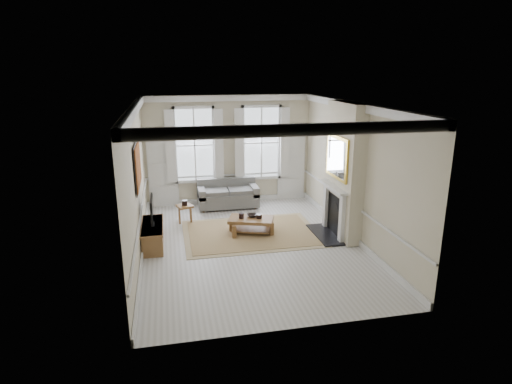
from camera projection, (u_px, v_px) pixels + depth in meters
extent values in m
plane|color=#B7B5AD|center=(251.00, 245.00, 10.50)|extent=(7.20, 7.20, 0.00)
plane|color=white|center=(250.00, 104.00, 9.55)|extent=(7.20, 7.20, 0.00)
plane|color=beige|center=(228.00, 150.00, 13.40)|extent=(5.20, 0.00, 5.20)
plane|color=beige|center=(136.00, 184.00, 9.51)|extent=(0.00, 7.20, 7.20)
plane|color=beige|center=(354.00, 172.00, 10.53)|extent=(0.00, 7.20, 7.20)
cube|color=silver|center=(163.00, 170.00, 13.12)|extent=(0.90, 0.08, 2.30)
cube|color=silver|center=(291.00, 164.00, 13.92)|extent=(0.90, 0.08, 2.30)
cube|color=#B0621E|center=(137.00, 165.00, 9.70)|extent=(0.05, 1.66, 1.06)
cube|color=beige|center=(344.00, 171.00, 10.69)|extent=(0.35, 1.70, 3.38)
cube|color=black|center=(325.00, 235.00, 11.07)|extent=(0.55, 1.50, 0.05)
cube|color=silver|center=(342.00, 221.00, 10.44)|extent=(0.10, 0.18, 1.15)
cube|color=silver|center=(326.00, 207.00, 11.47)|extent=(0.10, 0.18, 1.15)
cube|color=silver|center=(333.00, 187.00, 10.74)|extent=(0.20, 1.45, 0.06)
cube|color=black|center=(335.00, 215.00, 10.97)|extent=(0.02, 0.92, 1.00)
cube|color=gold|center=(337.00, 157.00, 10.55)|extent=(0.06, 1.26, 1.06)
cube|color=slate|center=(228.00, 199.00, 13.26)|extent=(1.83, 0.89, 0.42)
cube|color=slate|center=(226.00, 185.00, 13.49)|extent=(1.83, 0.20, 0.44)
cube|color=slate|center=(201.00, 193.00, 13.03)|extent=(0.20, 0.89, 0.30)
cube|color=slate|center=(254.00, 190.00, 13.36)|extent=(0.20, 0.89, 0.30)
cylinder|color=brown|center=(204.00, 211.00, 12.86)|extent=(0.06, 0.06, 0.08)
cylinder|color=brown|center=(251.00, 201.00, 13.79)|extent=(0.06, 0.06, 0.08)
cube|color=brown|center=(185.00, 206.00, 11.96)|extent=(0.50, 0.50, 0.06)
cube|color=brown|center=(180.00, 216.00, 11.86)|extent=(0.05, 0.05, 0.42)
cube|color=brown|center=(191.00, 216.00, 11.92)|extent=(0.05, 0.05, 0.42)
cube|color=brown|center=(180.00, 213.00, 12.14)|extent=(0.05, 0.05, 0.42)
cube|color=brown|center=(190.00, 212.00, 12.20)|extent=(0.05, 0.05, 0.42)
cube|color=#9D8651|center=(251.00, 233.00, 11.20)|extent=(3.50, 2.60, 0.02)
cube|color=brown|center=(251.00, 220.00, 11.10)|extent=(1.29, 0.99, 0.08)
cube|color=brown|center=(235.00, 232.00, 10.85)|extent=(0.10, 0.10, 0.35)
cube|color=brown|center=(271.00, 229.00, 11.03)|extent=(0.10, 0.10, 0.35)
cube|color=brown|center=(232.00, 225.00, 11.29)|extent=(0.10, 0.10, 0.35)
cube|color=brown|center=(267.00, 223.00, 11.47)|extent=(0.10, 0.10, 0.35)
cylinder|color=black|center=(241.00, 216.00, 11.07)|extent=(0.13, 0.13, 0.13)
cylinder|color=black|center=(259.00, 216.00, 11.07)|extent=(0.15, 0.15, 0.11)
imported|color=black|center=(252.00, 215.00, 11.18)|extent=(0.31, 0.31, 0.07)
cube|color=brown|center=(153.00, 235.00, 10.39)|extent=(0.48, 1.50, 0.54)
cube|color=black|center=(153.00, 224.00, 10.32)|extent=(0.08, 0.30, 0.03)
cube|color=black|center=(152.00, 209.00, 10.21)|extent=(0.05, 0.90, 0.55)
cube|color=black|center=(153.00, 209.00, 10.22)|extent=(0.01, 0.83, 0.50)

